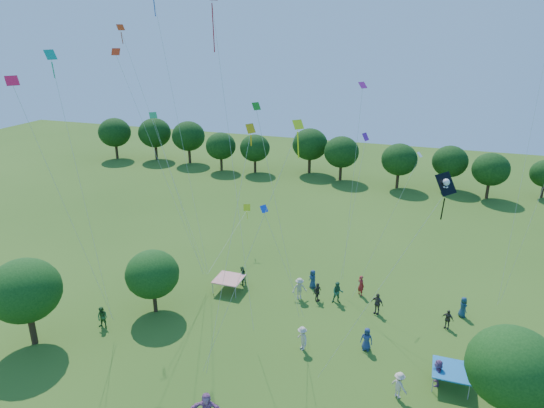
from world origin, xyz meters
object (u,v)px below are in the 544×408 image
(near_tree_west, at_px, (25,291))
(tent_red_stripe, at_px, (229,279))
(pirate_kite, at_px, (442,190))
(red_high_kite, at_px, (220,66))
(tent_blue, at_px, (451,370))
(near_tree_north, at_px, (152,274))
(near_tree_east, at_px, (513,368))

(near_tree_west, relative_size, tent_red_stripe, 2.83)
(pirate_kite, bearing_deg, tent_red_stripe, 148.88)
(near_tree_west, xyz_separation_m, red_high_kite, (11.16, 7.64, 14.05))
(tent_blue, xyz_separation_m, pirate_kite, (-1.92, -3.18, 12.21))
(tent_blue, distance_m, pirate_kite, 12.76)
(pirate_kite, bearing_deg, red_high_kite, 156.69)
(near_tree_north, height_order, red_high_kite, red_high_kite)
(near_tree_west, xyz_separation_m, near_tree_north, (5.74, 6.15, -0.92))
(tent_blue, xyz_separation_m, red_high_kite, (-15.83, 2.82, 17.11))
(red_high_kite, bearing_deg, tent_red_stripe, 112.86)
(tent_red_stripe, bearing_deg, near_tree_east, -22.85)
(near_tree_north, distance_m, red_high_kite, 15.99)
(near_tree_east, relative_size, tent_blue, 2.65)
(near_tree_north, bearing_deg, near_tree_east, -8.69)
(near_tree_east, bearing_deg, tent_blue, 139.04)
(near_tree_east, xyz_separation_m, pirate_kite, (-4.61, -0.84, 9.57))
(near_tree_north, bearing_deg, tent_red_stripe, 49.27)
(near_tree_west, height_order, tent_red_stripe, near_tree_west)
(red_high_kite, bearing_deg, near_tree_north, -164.62)
(tent_red_stripe, bearing_deg, tent_blue, -19.37)
(near_tree_east, xyz_separation_m, red_high_kite, (-18.52, 5.15, 14.47))
(near_tree_east, distance_m, tent_blue, 4.43)
(near_tree_east, bearing_deg, near_tree_north, 171.31)
(near_tree_west, height_order, red_high_kite, red_high_kite)
(tent_red_stripe, relative_size, red_high_kite, 0.10)
(near_tree_east, height_order, red_high_kite, red_high_kite)
(pirate_kite, distance_m, red_high_kite, 15.92)
(near_tree_west, height_order, tent_blue, near_tree_west)
(pirate_kite, relative_size, red_high_kite, 0.60)
(red_high_kite, bearing_deg, near_tree_west, -145.62)
(near_tree_north, xyz_separation_m, near_tree_east, (23.94, -3.66, 0.50))
(tent_red_stripe, relative_size, pirate_kite, 0.17)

